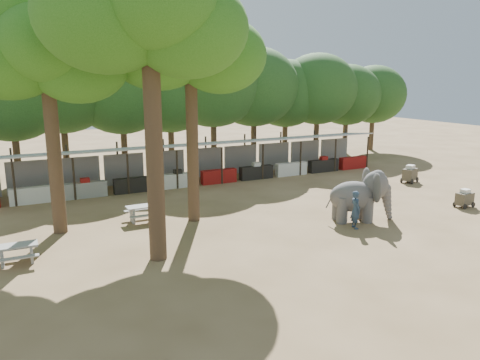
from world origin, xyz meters
name	(u,v)px	position (x,y,z in m)	size (l,w,h in m)	color
ground	(318,250)	(0.00, 0.00, 0.00)	(100.00, 100.00, 0.00)	brown
vendor_stalls	(193,165)	(0.00, 13.84, 1.18)	(28.00, 2.99, 2.80)	#9E9FA6
yard_tree_left	(41,42)	(-9.13, 7.19, 8.20)	(7.10, 6.90, 11.02)	#332316
yard_tree_center	(143,5)	(-6.13, 2.19, 9.21)	(7.10, 6.90, 12.04)	#332316
yard_tree_back	(186,37)	(-3.13, 6.19, 8.54)	(7.10, 6.90, 11.36)	#332316
backdrop_trees	(167,95)	(0.00, 19.00, 5.51)	(46.46, 5.95, 8.33)	#332316
elephant	(361,196)	(4.21, 2.40, 1.23)	(3.31, 2.53, 2.46)	#474445
handler	(356,210)	(3.17, 1.53, 0.88)	(0.63, 0.42, 1.76)	#26384C
picnic_table_near	(17,251)	(-10.85, 3.87, 0.49)	(1.51, 1.36, 0.74)	gray
picnic_table_far	(143,211)	(-5.25, 6.95, 0.51)	(1.56, 1.41, 0.77)	gray
cart_front	(465,198)	(10.79, 1.74, 0.48)	(1.06, 0.74, 0.98)	#3C3428
cart_back	(410,174)	(12.78, 7.47, 0.57)	(1.39, 1.16, 1.16)	#3C3428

